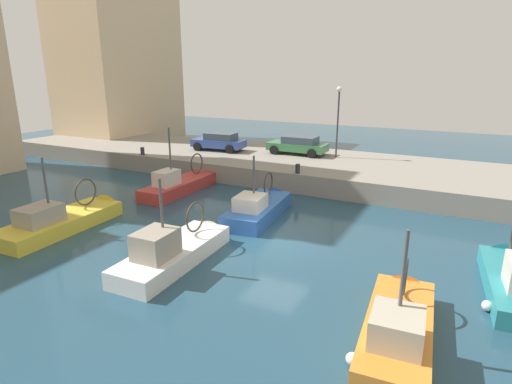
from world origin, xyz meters
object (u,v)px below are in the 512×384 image
Objects in this scene: fishing_boat_white at (179,256)px; fishing_boat_red at (184,188)px; mooring_bollard_mid at (142,151)px; fishing_boat_yellow at (68,225)px; fishing_boat_orange at (398,329)px; fishing_boat_blue at (261,213)px; mooring_bollard_south at (298,169)px; quay_streetlamp at (338,110)px; parked_car_green at (298,145)px; parked_car_blue at (219,141)px.

fishing_boat_white is 9.85m from fishing_boat_red.
fishing_boat_white is 11.52× the size of mooring_bollard_mid.
fishing_boat_yellow reaches higher than fishing_boat_orange.
fishing_boat_blue reaches higher than mooring_bollard_south.
fishing_boat_yellow is at bearing 172.71° from fishing_boat_red.
fishing_boat_yellow is (-5.71, 7.18, 0.01)m from fishing_boat_blue.
fishing_boat_blue is 11.08× the size of mooring_bollard_south.
fishing_boat_red reaches higher than fishing_boat_blue.
quay_streetlamp reaches higher than fishing_boat_yellow.
quay_streetlamp is at bearing -5.93° from mooring_bollard_south.
fishing_boat_blue reaches higher than mooring_bollard_mid.
quay_streetlamp is (15.93, -7.90, 4.33)m from fishing_boat_yellow.
mooring_bollard_south is (10.66, -0.56, 1.33)m from fishing_boat_white.
parked_car_green is at bearing -17.98° from fishing_boat_yellow.
parked_car_blue is 0.97× the size of parked_car_green.
quay_streetlamp is (5.65, -0.59, 2.98)m from mooring_bollard_south.
fishing_boat_red is 6.41m from mooring_bollard_mid.
fishing_boat_orange is at bearing -96.56° from fishing_boat_white.
mooring_bollard_mid is at bearing 47.03° from fishing_boat_white.
fishing_boat_orange is 1.39× the size of parked_car_green.
fishing_boat_blue is 1.48× the size of parked_car_blue.
fishing_boat_white is at bearing -132.97° from mooring_bollard_mid.
parked_car_blue reaches higher than parked_car_green.
parked_car_green is (17.09, 9.96, 1.75)m from fishing_boat_orange.
quay_streetlamp is (0.18, -2.79, 2.57)m from parked_car_green.
fishing_boat_red is at bearing 112.97° from mooring_bollard_south.
fishing_boat_yellow is at bearing 144.58° from mooring_bollard_south.
fishing_boat_red is 1.43× the size of quay_streetlamp.
quay_streetlamp is at bearing -65.83° from mooring_bollard_mid.
fishing_boat_white is at bearing -93.22° from fishing_boat_yellow.
fishing_boat_yellow is at bearing 86.78° from fishing_boat_white.
fishing_boat_blue is at bearing 176.01° from quay_streetlamp.
parked_car_blue is 5.68m from mooring_bollard_mid.
mooring_bollard_mid is (10.66, 11.44, 1.33)m from fishing_boat_white.
quay_streetlamp is at bearing -39.72° from fishing_boat_red.
parked_car_green is (8.16, -4.14, 1.76)m from fishing_boat_red.
fishing_boat_red is at bearing 140.28° from quay_streetlamp.
fishing_boat_yellow reaches higher than fishing_boat_blue.
parked_car_green reaches higher than mooring_bollard_south.
fishing_boat_orange is at bearing -122.35° from fishing_boat_red.
quay_streetlamp reaches higher than parked_car_green.
quay_streetlamp reaches higher than fishing_boat_red.
quay_streetlamp is at bearing -79.67° from parked_car_blue.
fishing_boat_white reaches higher than parked_car_green.
fishing_boat_yellow is 1.13× the size of fishing_boat_orange.
fishing_boat_orange is at bearing -120.45° from mooring_bollard_mid.
quay_streetlamp reaches higher than fishing_boat_white.
fishing_boat_yellow is 1.05× the size of fishing_boat_white.
fishing_boat_yellow is 12.69m from mooring_bollard_south.
fishing_boat_red is 12.60× the size of mooring_bollard_south.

